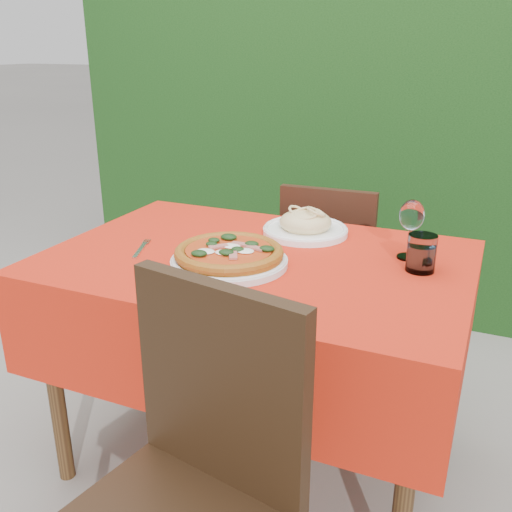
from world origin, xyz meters
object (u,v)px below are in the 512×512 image
at_px(chair_far, 330,268).
at_px(pasta_plate, 305,226).
at_px(water_glass, 421,255).
at_px(fork, 140,250).
at_px(chair_near, 191,479).
at_px(pizza_plate, 229,256).
at_px(wine_glass, 412,218).

xyz_separation_m(chair_far, pasta_plate, (0.01, -0.39, 0.30)).
distance_m(water_glass, fork, 0.84).
height_order(chair_near, chair_far, chair_near).
relative_size(chair_near, pizza_plate, 2.25).
xyz_separation_m(pasta_plate, water_glass, (0.41, -0.19, 0.02)).
distance_m(chair_near, fork, 0.81).
xyz_separation_m(pizza_plate, pasta_plate, (0.11, 0.36, -0.00)).
bearing_deg(chair_near, pasta_plate, 106.54).
distance_m(chair_far, fork, 0.90).
xyz_separation_m(pizza_plate, fork, (-0.31, -0.01, -0.03)).
bearing_deg(pizza_plate, pasta_plate, 73.24).
distance_m(wine_glass, fork, 0.83).
bearing_deg(pizza_plate, chair_near, -71.48).
bearing_deg(pizza_plate, chair_far, 82.87).
bearing_deg(water_glass, pizza_plate, -161.11).
bearing_deg(chair_far, wine_glass, 125.13).
bearing_deg(chair_far, pasta_plate, 89.88).
height_order(chair_far, pasta_plate, chair_far).
xyz_separation_m(chair_far, fork, (-0.40, -0.76, 0.27)).
bearing_deg(fork, chair_near, -69.41).
bearing_deg(pasta_plate, chair_near, -84.64).
relative_size(chair_far, water_glass, 7.81).
bearing_deg(pizza_plate, water_glass, 18.89).
bearing_deg(chair_near, fork, 141.90).
xyz_separation_m(pizza_plate, wine_glass, (0.47, 0.27, 0.10)).
xyz_separation_m(water_glass, fork, (-0.82, -0.18, -0.05)).
xyz_separation_m(water_glass, wine_glass, (-0.05, 0.09, 0.08)).
bearing_deg(wine_glass, chair_far, 127.41).
distance_m(chair_near, pasta_plate, 0.99).
bearing_deg(fork, chair_far, 42.09).
bearing_deg(water_glass, wine_glass, 118.33).
bearing_deg(chair_near, water_glass, 78.79).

